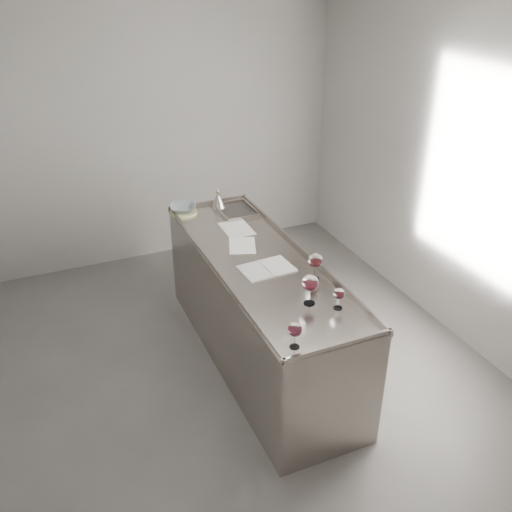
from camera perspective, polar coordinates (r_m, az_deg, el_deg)
name	(u,v)px	position (r m, az deg, el deg)	size (l,w,h in m)	color
room_shell	(208,233)	(3.75, -4.82, 2.30)	(4.54, 5.04, 2.84)	#565351
counter	(259,311)	(4.62, 0.30, -5.48)	(0.77, 2.42, 0.97)	gray
wine_glass_left	(295,330)	(3.39, 3.93, -7.37)	(0.09, 0.09, 0.18)	white
wine_glass_middle	(310,284)	(3.78, 5.45, -2.76)	(0.11, 0.11, 0.22)	white
wine_glass_right	(315,261)	(4.08, 5.96, -0.50)	(0.10, 0.10, 0.21)	white
wine_glass_small	(339,294)	(3.78, 8.29, -3.80)	(0.08, 0.08, 0.15)	white
notebook	(267,269)	(4.24, 1.07, -1.27)	(0.40, 0.29, 0.02)	silver
loose_paper_top	(237,229)	(4.87, -1.94, 2.76)	(0.24, 0.34, 0.00)	silver
loose_paper_under	(242,246)	(4.58, -1.38, 1.05)	(0.21, 0.30, 0.00)	white
trivet	(183,212)	(5.20, -7.28, 4.38)	(0.25, 0.25, 0.02)	#C4BE7E
ceramic_bowl	(183,208)	(5.19, -7.31, 4.77)	(0.23, 0.23, 0.06)	gray
wine_funnel	(218,201)	(5.27, -3.81, 5.49)	(0.13, 0.13, 0.20)	#AAA497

